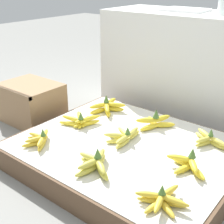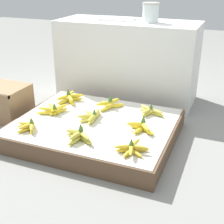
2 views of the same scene
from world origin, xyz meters
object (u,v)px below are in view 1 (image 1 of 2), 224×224
(banana_bunch_front_midleft, at_px, (95,163))
(banana_bunch_middle_left, at_px, (80,121))
(banana_bunch_front_midright, at_px, (163,200))
(banana_bunch_middle_midright, at_px, (188,164))
(banana_bunch_back_midleft, at_px, (155,122))
(wooden_crate, at_px, (31,102))
(banana_bunch_back_midright, at_px, (209,139))
(foam_tray_white, at_px, (185,10))
(banana_bunch_front_left, at_px, (40,139))
(banana_bunch_back_left, at_px, (108,107))
(banana_bunch_middle_midleft, at_px, (124,137))

(banana_bunch_front_midleft, relative_size, banana_bunch_middle_left, 1.16)
(banana_bunch_front_midright, distance_m, banana_bunch_middle_midright, 0.27)
(banana_bunch_front_midleft, relative_size, banana_bunch_middle_midright, 1.05)
(banana_bunch_front_midleft, relative_size, banana_bunch_back_midleft, 1.04)
(banana_bunch_middle_midright, xyz_separation_m, banana_bunch_back_midleft, (-0.34, 0.28, 0.00))
(wooden_crate, xyz_separation_m, banana_bunch_back_midleft, (0.85, 0.21, 0.03))
(banana_bunch_back_midright, bearing_deg, banana_bunch_front_midleft, -119.84)
(banana_bunch_back_midleft, bearing_deg, foam_tray_white, 105.52)
(banana_bunch_middle_left, xyz_separation_m, foam_tray_white, (0.18, 0.84, 0.56))
(banana_bunch_front_left, height_order, banana_bunch_front_midleft, banana_bunch_front_midleft)
(banana_bunch_middle_midright, distance_m, foam_tray_white, 1.15)
(banana_bunch_front_midleft, distance_m, banana_bunch_middle_left, 0.46)
(banana_bunch_back_left, xyz_separation_m, foam_tray_white, (0.18, 0.60, 0.55))
(banana_bunch_middle_left, xyz_separation_m, banana_bunch_back_midright, (0.67, 0.25, -0.00))
(wooden_crate, distance_m, banana_bunch_back_left, 0.55)
(banana_bunch_middle_midleft, height_order, banana_bunch_back_midleft, banana_bunch_back_midleft)
(wooden_crate, bearing_deg, foam_tray_white, 49.66)
(banana_bunch_front_midleft, distance_m, banana_bunch_middle_midleft, 0.29)
(wooden_crate, height_order, banana_bunch_front_midleft, wooden_crate)
(wooden_crate, distance_m, banana_bunch_front_left, 0.59)
(banana_bunch_front_midleft, bearing_deg, wooden_crate, 159.69)
(banana_bunch_front_midright, height_order, foam_tray_white, foam_tray_white)
(banana_bunch_middle_midright, bearing_deg, banana_bunch_front_left, -159.82)
(banana_bunch_front_left, distance_m, foam_tray_white, 1.28)
(wooden_crate, bearing_deg, banana_bunch_front_left, -33.57)
(banana_bunch_front_left, relative_size, banana_bunch_front_midright, 0.95)
(banana_bunch_middle_midleft, relative_size, foam_tray_white, 0.80)
(banana_bunch_middle_left, relative_size, banana_bunch_back_left, 0.80)
(banana_bunch_middle_left, xyz_separation_m, banana_bunch_middle_midleft, (0.31, 0.00, -0.00))
(wooden_crate, relative_size, banana_bunch_middle_midright, 1.87)
(banana_bunch_middle_midright, bearing_deg, banana_bunch_back_midright, 94.12)
(wooden_crate, relative_size, banana_bunch_middle_left, 2.06)
(banana_bunch_back_left, distance_m, banana_bunch_back_midleft, 0.35)
(banana_bunch_middle_left, bearing_deg, foam_tray_white, 77.71)
(banana_bunch_middle_midright, bearing_deg, banana_bunch_back_midleft, 140.77)
(banana_bunch_back_midleft, bearing_deg, banana_bunch_middle_left, -144.80)
(banana_bunch_middle_left, distance_m, banana_bunch_middle_midleft, 0.31)
(banana_bunch_back_left, relative_size, banana_bunch_back_midleft, 1.12)
(banana_bunch_back_midright, distance_m, foam_tray_white, 0.95)
(banana_bunch_front_midleft, distance_m, banana_bunch_middle_midright, 0.41)
(banana_bunch_back_midright, bearing_deg, banana_bunch_middle_left, -159.57)
(banana_bunch_back_left, relative_size, banana_bunch_back_midright, 1.12)
(banana_bunch_front_midleft, relative_size, foam_tray_white, 0.77)
(wooden_crate, height_order, banana_bunch_middle_left, wooden_crate)
(banana_bunch_back_left, height_order, banana_bunch_back_midright, banana_bunch_back_left)
(banana_bunch_front_midright, bearing_deg, banana_bunch_middle_midleft, 143.23)
(banana_bunch_front_midleft, height_order, banana_bunch_middle_left, banana_bunch_front_midleft)
(banana_bunch_front_left, xyz_separation_m, banana_bunch_front_midleft, (0.37, 0.01, 0.01))
(banana_bunch_middle_midleft, distance_m, banana_bunch_back_left, 0.39)
(wooden_crate, xyz_separation_m, banana_bunch_front_midleft, (0.86, -0.32, 0.03))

